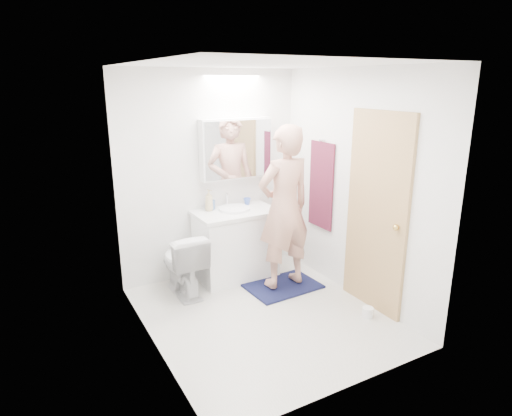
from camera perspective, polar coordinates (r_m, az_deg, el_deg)
floor at (r=4.56m, az=1.01°, el=-13.65°), size 2.50×2.50×0.00m
ceiling at (r=3.96m, az=1.19°, el=18.08°), size 2.50×2.50×0.00m
wall_back at (r=5.19m, az=-5.89°, el=4.20°), size 2.50×0.00×2.50m
wall_front at (r=3.13m, az=12.70°, el=-4.15°), size 2.50×0.00×2.50m
wall_left at (r=3.69m, az=-13.83°, el=-1.12°), size 0.00×2.50×2.50m
wall_right at (r=4.73m, az=12.69°, el=2.73°), size 0.00×2.50×2.50m
vanity_cabinet at (r=5.24m, az=-2.61°, el=-4.85°), size 0.90×0.55×0.78m
countertop at (r=5.11m, az=-2.67°, el=-0.55°), size 0.95×0.58×0.04m
sink_basin at (r=5.12m, az=-2.82°, el=-0.09°), size 0.36×0.36×0.03m
faucet at (r=5.27m, az=-3.75°, el=1.09°), size 0.02×0.02×0.16m
medicine_cabinet at (r=5.19m, az=-2.59°, el=7.65°), size 0.88×0.14×0.70m
mirror_panel at (r=5.12m, az=-2.20°, el=7.54°), size 0.84×0.01×0.66m
toilet at (r=4.90m, az=-9.43°, el=-7.02°), size 0.40×0.70×0.71m
bath_rug at (r=5.12m, az=3.48°, el=-10.01°), size 0.82×0.59×0.02m
person at (r=4.78m, az=3.67°, el=0.04°), size 0.67×0.46×1.79m
door at (r=4.53m, az=15.27°, el=-0.69°), size 0.04×0.80×2.00m
door_knob at (r=4.31m, az=17.59°, el=-2.40°), size 0.06×0.06×0.06m
towel at (r=5.15m, az=8.40°, el=2.89°), size 0.02×0.42×1.00m
towel_hook at (r=5.05m, az=8.52°, el=8.63°), size 0.07×0.02×0.02m
soap_bottle_a at (r=5.09m, az=-6.09°, el=1.01°), size 0.13×0.13×0.25m
soap_bottle_b at (r=5.15m, az=-5.83°, el=0.69°), size 0.11×0.11×0.17m
toothbrush_cup at (r=5.33m, az=-1.15°, el=0.86°), size 0.12×0.12×0.08m
toilet_paper_roll at (r=4.65m, az=14.20°, el=-12.89°), size 0.11×0.11×0.10m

